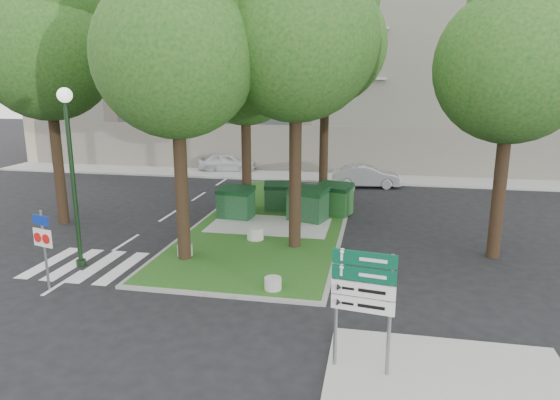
% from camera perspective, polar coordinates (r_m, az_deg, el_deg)
% --- Properties ---
extents(ground, '(120.00, 120.00, 0.00)m').
position_cam_1_polar(ground, '(14.97, -8.96, -10.60)').
color(ground, black).
rests_on(ground, ground).
extents(median_island, '(6.00, 16.00, 0.12)m').
position_cam_1_polar(median_island, '(22.08, -0.65, -2.31)').
color(median_island, '#1F4B15').
rests_on(median_island, ground).
extents(median_kerb, '(6.30, 16.30, 0.10)m').
position_cam_1_polar(median_kerb, '(22.08, -0.65, -2.34)').
color(median_kerb, gray).
rests_on(median_kerb, ground).
extents(sidewalk_corner, '(5.00, 4.00, 0.12)m').
position_cam_1_polar(sidewalk_corner, '(11.18, 18.89, -19.79)').
color(sidewalk_corner, '#999993').
rests_on(sidewalk_corner, ground).
extents(building_sidewalk, '(42.00, 3.00, 0.12)m').
position_cam_1_polar(building_sidewalk, '(32.23, 2.30, 2.72)').
color(building_sidewalk, '#999993').
rests_on(building_sidewalk, ground).
extents(zebra_crossing, '(5.00, 3.00, 0.01)m').
position_cam_1_polar(zebra_crossing, '(17.75, -18.82, -7.23)').
color(zebra_crossing, silver).
rests_on(zebra_crossing, ground).
extents(apartment_building, '(41.00, 12.00, 16.00)m').
position_cam_1_polar(apartment_building, '(39.14, 4.19, 16.26)').
color(apartment_building, '#BAAD8B').
rests_on(apartment_building, ground).
extents(tree_median_near_left, '(5.20, 5.20, 10.53)m').
position_cam_1_polar(tree_median_near_left, '(16.63, -11.57, 17.54)').
color(tree_median_near_left, black).
rests_on(tree_median_near_left, ground).
extents(tree_median_near_right, '(5.60, 5.60, 11.46)m').
position_cam_1_polar(tree_median_near_right, '(17.68, 2.20, 19.71)').
color(tree_median_near_right, black).
rests_on(tree_median_near_right, ground).
extents(tree_median_mid, '(4.80, 4.80, 9.99)m').
position_cam_1_polar(tree_median_mid, '(22.62, -3.77, 15.76)').
color(tree_median_mid, black).
rests_on(tree_median_mid, ground).
extents(tree_median_far, '(5.80, 5.80, 11.93)m').
position_cam_1_polar(tree_median_far, '(25.09, 5.52, 18.57)').
color(tree_median_far, black).
rests_on(tree_median_far, ground).
extents(tree_street_left, '(5.40, 5.40, 11.00)m').
position_cam_1_polar(tree_street_left, '(23.11, -24.98, 16.21)').
color(tree_street_left, black).
rests_on(tree_street_left, ground).
extents(tree_street_right, '(5.00, 5.00, 10.06)m').
position_cam_1_polar(tree_street_right, '(18.37, 25.39, 15.10)').
color(tree_street_right, black).
rests_on(tree_street_right, ground).
extents(dumpster_a, '(1.64, 1.23, 1.42)m').
position_cam_1_polar(dumpster_a, '(22.22, -5.07, -0.29)').
color(dumpster_a, '#0E3517').
rests_on(dumpster_a, median_island).
extents(dumpster_b, '(1.55, 1.21, 1.31)m').
position_cam_1_polar(dumpster_b, '(23.60, -0.09, 0.45)').
color(dumpster_b, '#103716').
rests_on(dumpster_b, median_island).
extents(dumpster_c, '(1.88, 1.56, 1.50)m').
position_cam_1_polar(dumpster_c, '(21.73, 3.19, -0.46)').
color(dumpster_c, black).
rests_on(dumpster_c, median_island).
extents(dumpster_d, '(1.80, 1.49, 1.44)m').
position_cam_1_polar(dumpster_d, '(22.89, 6.20, 0.12)').
color(dumpster_d, '#154716').
rests_on(dumpster_d, median_island).
extents(bollard_left, '(0.53, 0.53, 0.38)m').
position_cam_1_polar(bollard_left, '(17.77, -10.82, -5.67)').
color(bollard_left, gray).
rests_on(bollard_left, median_island).
extents(bollard_right, '(0.50, 0.50, 0.36)m').
position_cam_1_polar(bollard_right, '(14.76, -0.81, -9.51)').
color(bollard_right, '#A7A6A2').
rests_on(bollard_right, median_island).
extents(bollard_mid, '(0.64, 0.64, 0.46)m').
position_cam_1_polar(bollard_mid, '(19.22, -2.83, -3.85)').
color(bollard_mid, '#A8A9A3').
rests_on(bollard_mid, median_island).
extents(litter_bin, '(0.39, 0.39, 0.68)m').
position_cam_1_polar(litter_bin, '(25.13, 7.09, 0.48)').
color(litter_bin, '#B8C917').
rests_on(litter_bin, median_island).
extents(street_lamp, '(0.47, 0.47, 5.86)m').
position_cam_1_polar(street_lamp, '(17.33, -22.80, 4.54)').
color(street_lamp, black).
rests_on(street_lamp, ground).
extents(traffic_sign_pole, '(0.71, 0.23, 2.43)m').
position_cam_1_polar(traffic_sign_pole, '(16.14, -25.40, -4.06)').
color(traffic_sign_pole, slate).
rests_on(traffic_sign_pole, ground).
extents(directional_sign, '(1.30, 0.26, 2.63)m').
position_cam_1_polar(directional_sign, '(10.46, 9.49, -10.37)').
color(directional_sign, slate).
rests_on(directional_sign, sidewalk_corner).
extents(car_white, '(4.03, 2.03, 1.32)m').
position_cam_1_polar(car_white, '(34.24, -6.01, 4.31)').
color(car_white, silver).
rests_on(car_white, ground).
extents(car_silver, '(4.06, 1.85, 1.29)m').
position_cam_1_polar(car_silver, '(29.54, 9.79, 2.70)').
color(car_silver, '#919498').
rests_on(car_silver, ground).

